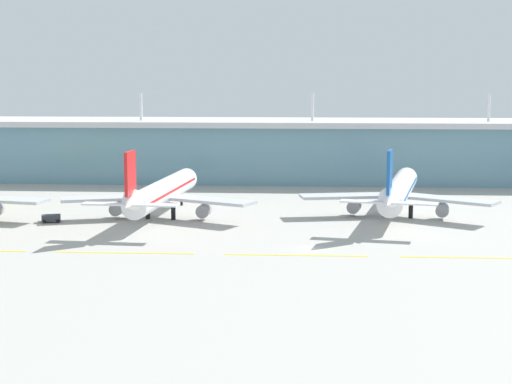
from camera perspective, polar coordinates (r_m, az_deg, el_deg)
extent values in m
plane|color=#A8A59E|center=(169.39, 3.82, -3.92)|extent=(600.00, 600.00, 0.00)
cube|color=#6693A8|center=(277.03, 3.86, 2.66)|extent=(280.00, 28.00, 18.42)
cube|color=silver|center=(276.27, 3.88, 4.75)|extent=(288.00, 34.00, 1.80)
cylinder|color=silver|center=(276.12, -7.87, 5.81)|extent=(0.90, 0.90, 9.00)
cylinder|color=silver|center=(270.42, 3.89, 5.82)|extent=(0.90, 0.90, 9.00)
cylinder|color=silver|center=(276.20, 15.64, 5.59)|extent=(0.90, 0.90, 9.00)
cube|color=#B7BABF|center=(210.00, -17.12, -0.50)|extent=(24.91, 11.90, 0.70)
cylinder|color=white|center=(206.82, -6.35, 0.05)|extent=(9.78, 50.96, 5.80)
cone|color=white|center=(233.13, -4.65, 0.97)|extent=(5.81, 4.42, 5.51)
cone|color=white|center=(179.69, -8.64, -0.81)|extent=(5.44, 7.00, 5.72)
cube|color=red|center=(179.77, -8.59, 1.27)|extent=(1.20, 6.44, 9.50)
cube|color=white|center=(181.86, -10.25, -0.80)|extent=(10.22, 3.98, 0.36)
cube|color=white|center=(178.67, -6.91, -0.89)|extent=(10.22, 3.98, 0.36)
cube|color=#B7BABF|center=(206.19, -9.89, -0.41)|extent=(24.93, 13.69, 0.70)
cylinder|color=gray|center=(207.60, -9.43, -1.12)|extent=(3.54, 4.74, 3.20)
cube|color=#B7BABF|center=(200.02, -3.34, -0.56)|extent=(24.51, 16.80, 0.70)
cylinder|color=gray|center=(202.09, -3.59, -1.28)|extent=(3.54, 4.74, 3.20)
cylinder|color=black|center=(225.72, -5.12, -0.47)|extent=(0.70, 0.70, 3.60)
cylinder|color=black|center=(205.50, -7.41, -1.34)|extent=(1.10, 1.10, 3.60)
cylinder|color=black|center=(203.86, -5.68, -1.39)|extent=(1.10, 1.10, 3.60)
cube|color=red|center=(206.76, -6.36, 0.16)|extent=(9.42, 45.91, 0.60)
cylinder|color=white|center=(210.94, 9.76, 0.14)|extent=(14.99, 51.33, 5.80)
cone|color=white|center=(238.21, 10.29, 1.02)|extent=(6.14, 4.93, 5.51)
cone|color=white|center=(182.59, 9.04, -0.68)|extent=(6.05, 7.41, 5.72)
cube|color=#19519E|center=(182.73, 9.12, 1.37)|extent=(1.85, 6.42, 9.50)
cube|color=white|center=(183.68, 7.35, -0.66)|extent=(10.41, 4.96, 0.36)
cube|color=white|center=(182.71, 10.77, -0.78)|extent=(10.41, 4.96, 0.36)
cube|color=#B7BABF|center=(208.04, 6.36, -0.27)|extent=(24.88, 11.46, 0.70)
cylinder|color=gray|center=(209.71, 6.72, -0.98)|extent=(3.96, 5.01, 3.20)
cube|color=#B7BABF|center=(206.16, 12.98, -0.50)|extent=(23.90, 18.62, 0.70)
cylinder|color=gray|center=(208.03, 12.63, -1.19)|extent=(3.96, 5.01, 3.20)
cylinder|color=black|center=(230.53, 10.11, -0.39)|extent=(0.70, 0.70, 3.60)
cylinder|color=black|center=(208.94, 8.79, -1.22)|extent=(1.10, 1.10, 3.60)
cylinder|color=black|center=(208.44, 10.54, -1.28)|extent=(1.10, 1.10, 3.60)
cube|color=#19519E|center=(210.88, 9.76, 0.25)|extent=(14.10, 46.31, 0.60)
cube|color=yellow|center=(167.51, -8.97, -4.13)|extent=(28.00, 0.70, 0.04)
cube|color=yellow|center=(163.44, 2.77, -4.34)|extent=(28.00, 0.70, 0.04)
cube|color=yellow|center=(166.37, 14.59, -4.38)|extent=(28.00, 0.70, 0.04)
cube|color=#333842|center=(205.15, -13.83, -1.71)|extent=(4.90, 3.55, 1.40)
cylinder|color=black|center=(206.30, -13.39, -1.84)|extent=(0.96, 0.59, 0.90)
cylinder|color=black|center=(204.17, -13.40, -1.94)|extent=(0.96, 0.59, 0.90)
cylinder|color=black|center=(206.37, -14.25, -1.87)|extent=(0.96, 0.59, 0.90)
cylinder|color=black|center=(204.24, -14.27, -1.97)|extent=(0.96, 0.59, 0.90)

